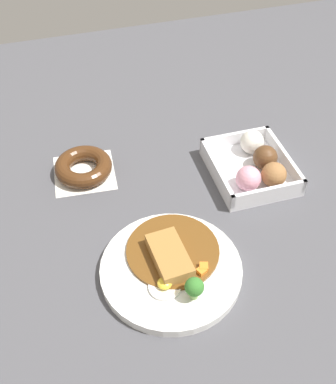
# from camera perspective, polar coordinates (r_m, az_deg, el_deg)

# --- Properties ---
(ground_plane) EXTENTS (1.60, 1.60, 0.00)m
(ground_plane) POSITION_cam_1_polar(r_m,az_deg,el_deg) (0.96, 5.25, -2.20)
(ground_plane) COLOR #4C4C51
(curry_plate) EXTENTS (0.25, 0.25, 0.06)m
(curry_plate) POSITION_cam_1_polar(r_m,az_deg,el_deg) (0.85, 0.43, -8.86)
(curry_plate) COLOR white
(curry_plate) RESTS_ON ground_plane
(donut_box) EXTENTS (0.19, 0.16, 0.06)m
(donut_box) POSITION_cam_1_polar(r_m,az_deg,el_deg) (1.03, 10.26, 3.06)
(donut_box) COLOR white
(donut_box) RESTS_ON ground_plane
(chocolate_ring_donut) EXTENTS (0.14, 0.14, 0.04)m
(chocolate_ring_donut) POSITION_cam_1_polar(r_m,az_deg,el_deg) (1.04, -9.99, 2.93)
(chocolate_ring_donut) COLOR white
(chocolate_ring_donut) RESTS_ON ground_plane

